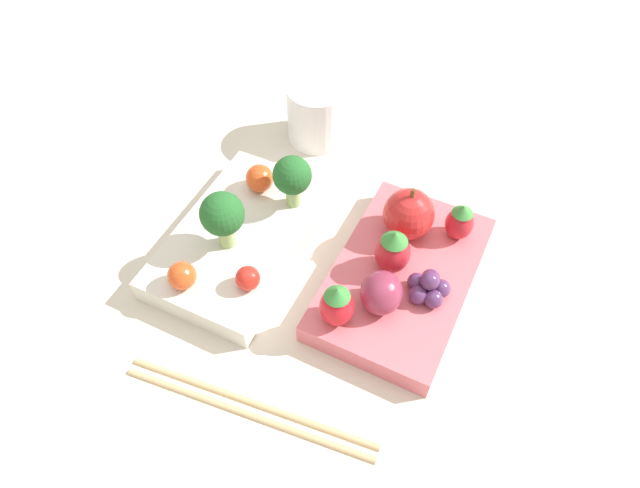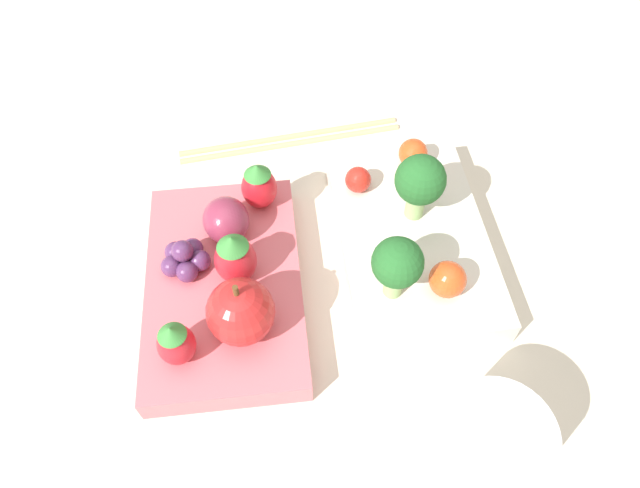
{
  "view_description": "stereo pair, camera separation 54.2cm",
  "coord_description": "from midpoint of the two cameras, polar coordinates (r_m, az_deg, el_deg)",
  "views": [
    {
      "loc": [
        -0.3,
        -0.1,
        0.43
      ],
      "look_at": [
        -0.0,
        -0.0,
        0.03
      ],
      "focal_mm": 32.0,
      "sensor_mm": 36.0,
      "label": 1
    },
    {
      "loc": [
        0.24,
        -0.06,
        0.38
      ],
      "look_at": [
        -0.0,
        -0.0,
        0.03
      ],
      "focal_mm": 32.0,
      "sensor_mm": 36.0,
      "label": 2
    }
  ],
  "objects": [
    {
      "name": "cherry_tomato_1",
      "position": [
        0.41,
        -18.87,
        -18.01
      ],
      "size": [
        0.03,
        0.03,
        0.03
      ],
      "color": "#DB4C1E",
      "rests_on": "bento_box_savoury"
    },
    {
      "name": "cherry_tomato_0",
      "position": [
        0.41,
        -31.54,
        -31.61
      ],
      "size": [
        0.02,
        0.02,
        0.02
      ],
      "color": "#DB4C1E",
      "rests_on": "bento_box_savoury"
    },
    {
      "name": "plum",
      "position": [
        0.37,
        -3.48,
        -38.72
      ],
      "size": [
        0.04,
        0.04,
        0.03
      ],
      "color": "#892D47",
      "rests_on": "bento_box_fruit"
    },
    {
      "name": "strawberry_1",
      "position": [
        0.37,
        -11.19,
        -40.44
      ],
      "size": [
        0.03,
        0.03,
        0.04
      ],
      "color": "red",
      "rests_on": "bento_box_fruit"
    },
    {
      "name": "drinking_cup",
      "position": [
        0.45,
        -9.18,
        -6.19
      ],
      "size": [
        0.07,
        0.07,
        0.07
      ],
      "color": "white",
      "rests_on": "ground_plane"
    },
    {
      "name": "ground_plane",
      "position": [
        0.42,
        -10.67,
        -29.99
      ],
      "size": [
        4.0,
        4.0,
        0.0
      ],
      "primitive_type": "plane",
      "color": "beige"
    },
    {
      "name": "strawberry_2",
      "position": [
        0.38,
        9.91,
        -26.83
      ],
      "size": [
        0.03,
        0.03,
        0.04
      ],
      "color": "red",
      "rests_on": "bento_box_fruit"
    },
    {
      "name": "cherry_tomato_2",
      "position": [
        0.39,
        -23.18,
        -33.82
      ],
      "size": [
        0.02,
        0.02,
        0.02
      ],
      "color": "red",
      "rests_on": "bento_box_savoury"
    },
    {
      "name": "apple",
      "position": [
        0.37,
        2.05,
        -26.26
      ],
      "size": [
        0.05,
        0.05,
        0.06
      ],
      "color": "red",
      "rests_on": "bento_box_fruit"
    },
    {
      "name": "strawberry_0",
      "position": [
        0.36,
        -0.82,
        -32.13
      ],
      "size": [
        0.03,
        0.03,
        0.05
      ],
      "color": "red",
      "rests_on": "bento_box_fruit"
    },
    {
      "name": "bento_box_savoury",
      "position": [
        0.43,
        -21.54,
        -25.92
      ],
      "size": [
        0.2,
        0.14,
        0.02
      ],
      "color": "silver",
      "rests_on": "ground_plane"
    },
    {
      "name": "bento_box_fruit",
      "position": [
        0.4,
        0.83,
        -34.1
      ],
      "size": [
        0.2,
        0.14,
        0.02
      ],
      "color": "#DB6670",
      "rests_on": "ground_plane"
    },
    {
      "name": "grape_cluster",
      "position": [
        0.38,
        4.44,
        -37.12
      ],
      "size": [
        0.04,
        0.04,
        0.03
      ],
      "color": "#562D5B",
      "rests_on": "bento_box_fruit"
    },
    {
      "name": "broccoli_floret_0",
      "position": [
        0.38,
        -26.18,
        -25.79
      ],
      "size": [
        0.04,
        0.04,
        0.06
      ],
      "color": "#93B770",
      "rests_on": "bento_box_savoury"
    },
    {
      "name": "chopsticks_pair",
      "position": [
        0.43,
        -24.99,
        -47.46
      ],
      "size": [
        0.02,
        0.21,
        0.01
      ],
      "color": "tan",
      "rests_on": "ground_plane"
    },
    {
      "name": "broccoli_floret_1",
      "position": [
        0.38,
        -15.31,
        -20.08
      ],
      "size": [
        0.04,
        0.04,
        0.06
      ],
      "color": "#93B770",
      "rests_on": "bento_box_savoury"
    }
  ]
}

